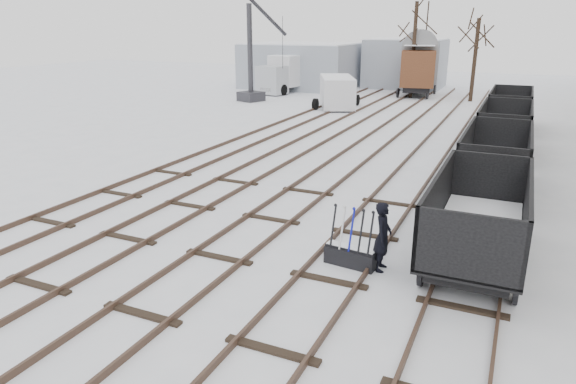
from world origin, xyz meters
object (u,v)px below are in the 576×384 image
Objects in this scene: box_van_wagon at (419,66)px; worker at (383,237)px; crane at (252,73)px; ground_frame at (351,255)px; panel_van at (337,91)px; freight_wagon_a at (477,231)px; lorry at (289,73)px.

worker is at bearing -89.47° from box_van_wagon.
box_van_wagon is 14.03m from crane.
worker reaches higher than ground_frame.
worker is 25.93m from panel_van.
freight_wagon_a is (2.04, 1.35, -0.02)m from worker.
panel_van is at bearing 17.35° from worker.
freight_wagon_a reaches higher than ground_frame.
box_van_wagon is at bearing 41.32° from panel_van.
freight_wagon_a reaches higher than panel_van.
ground_frame is 0.96m from worker.
worker is 33.52m from box_van_wagon.
freight_wagon_a is (2.79, 1.45, 0.57)m from ground_frame.
freight_wagon_a is 0.93× the size of box_van_wagon.
ground_frame is at bearing -90.76° from box_van_wagon.
panel_van is at bearing 15.72° from crane.
panel_van is 0.67× the size of crane.
crane is at bearing 151.26° from panel_van.
lorry is (-15.82, 31.07, 1.36)m from ground_frame.
ground_frame is 0.27× the size of freight_wagon_a.
box_van_wagon is 0.81× the size of lorry.
panel_van is at bearing -123.29° from box_van_wagon.
crane is (-0.27, -6.36, 0.51)m from lorry.
ground_frame is 0.20× the size of lorry.
freight_wagon_a is 1.00× the size of panel_van.
freight_wagon_a is at bearing -87.34° from panel_van.
worker is 0.30× the size of box_van_wagon.
panel_van is 7.32m from crane.
lorry is (-18.62, 29.62, 0.79)m from freight_wagon_a.
ground_frame is 0.27× the size of panel_van.
crane reaches higher than freight_wagon_a.
box_van_wagon is 0.72× the size of crane.
ground_frame is 0.25× the size of box_van_wagon.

